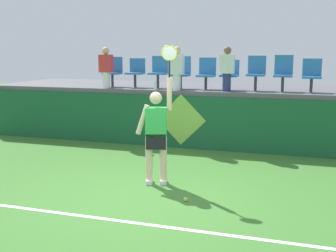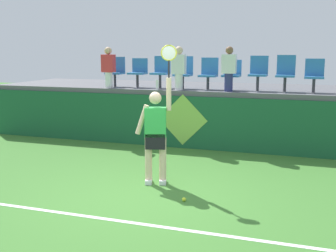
# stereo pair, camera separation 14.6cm
# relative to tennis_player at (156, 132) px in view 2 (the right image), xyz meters

# --- Properties ---
(ground_plane) EXTENTS (40.00, 40.00, 0.00)m
(ground_plane) POSITION_rel_tennis_player_xyz_m (0.10, -0.74, -0.96)
(ground_plane) COLOR #3D752D
(court_back_wall) EXTENTS (12.21, 0.20, 1.31)m
(court_back_wall) POSITION_rel_tennis_player_xyz_m (0.10, 2.96, -0.30)
(court_back_wall) COLOR #195633
(court_back_wall) RESTS_ON ground_plane
(spectator_platform) EXTENTS (12.21, 3.08, 0.12)m
(spectator_platform) POSITION_rel_tennis_player_xyz_m (0.10, 4.45, 0.41)
(spectator_platform) COLOR #56565B
(spectator_platform) RESTS_ON court_back_wall
(court_baseline_stripe) EXTENTS (10.99, 0.08, 0.01)m
(court_baseline_stripe) POSITION_rel_tennis_player_xyz_m (0.10, -1.80, -0.95)
(court_baseline_stripe) COLOR white
(court_baseline_stripe) RESTS_ON ground_plane
(tennis_player) EXTENTS (0.73, 0.36, 2.51)m
(tennis_player) POSITION_rel_tennis_player_xyz_m (0.00, 0.00, 0.00)
(tennis_player) COLOR white
(tennis_player) RESTS_ON ground_plane
(tennis_ball) EXTENTS (0.07, 0.07, 0.07)m
(tennis_ball) POSITION_rel_tennis_player_xyz_m (0.75, -0.74, -0.92)
(tennis_ball) COLOR #D1E533
(tennis_ball) RESTS_ON ground_plane
(water_bottle) EXTENTS (0.08, 0.08, 0.25)m
(water_bottle) POSITION_rel_tennis_player_xyz_m (-1.09, 3.06, 0.59)
(water_bottle) COLOR white
(water_bottle) RESTS_ON spectator_platform
(stadium_chair_0) EXTENTS (0.44, 0.42, 0.81)m
(stadium_chair_0) POSITION_rel_tennis_player_xyz_m (-2.49, 3.59, 0.91)
(stadium_chair_0) COLOR #38383D
(stadium_chair_0) RESTS_ON spectator_platform
(stadium_chair_1) EXTENTS (0.44, 0.42, 0.78)m
(stadium_chair_1) POSITION_rel_tennis_player_xyz_m (-1.82, 3.58, 0.91)
(stadium_chair_1) COLOR #38383D
(stadium_chair_1) RESTS_ON spectator_platform
(stadium_chair_2) EXTENTS (0.44, 0.42, 0.84)m
(stadium_chair_2) POSITION_rel_tennis_player_xyz_m (-1.17, 3.59, 0.93)
(stadium_chair_2) COLOR #38383D
(stadium_chair_2) RESTS_ON spectator_platform
(stadium_chair_3) EXTENTS (0.44, 0.42, 0.84)m
(stadium_chair_3) POSITION_rel_tennis_player_xyz_m (-0.55, 3.59, 0.91)
(stadium_chair_3) COLOR #38383D
(stadium_chair_3) RESTS_ON spectator_platform
(stadium_chair_4) EXTENTS (0.44, 0.42, 0.80)m
(stadium_chair_4) POSITION_rel_tennis_player_xyz_m (0.12, 3.59, 0.90)
(stadium_chair_4) COLOR #38383D
(stadium_chair_4) RESTS_ON spectator_platform
(stadium_chair_5) EXTENTS (0.44, 0.42, 0.75)m
(stadium_chair_5) POSITION_rel_tennis_player_xyz_m (0.71, 3.58, 0.89)
(stadium_chair_5) COLOR #38383D
(stadium_chair_5) RESTS_ON spectator_platform
(stadium_chair_6) EXTENTS (0.44, 0.42, 0.86)m
(stadium_chair_6) POSITION_rel_tennis_player_xyz_m (1.37, 3.59, 0.94)
(stadium_chair_6) COLOR #38383D
(stadium_chair_6) RESTS_ON spectator_platform
(stadium_chair_7) EXTENTS (0.44, 0.42, 0.88)m
(stadium_chair_7) POSITION_rel_tennis_player_xyz_m (2.02, 3.59, 0.94)
(stadium_chair_7) COLOR #38383D
(stadium_chair_7) RESTS_ON spectator_platform
(stadium_chair_8) EXTENTS (0.44, 0.42, 0.79)m
(stadium_chair_8) POSITION_rel_tennis_player_xyz_m (2.67, 3.59, 0.90)
(stadium_chair_8) COLOR #38383D
(stadium_chair_8) RESTS_ON spectator_platform
(spectator_0) EXTENTS (0.34, 0.20, 1.07)m
(spectator_0) POSITION_rel_tennis_player_xyz_m (-2.49, 3.14, 1.03)
(spectator_0) COLOR white
(spectator_0) RESTS_ON spectator_platform
(spectator_1) EXTENTS (0.34, 0.20, 1.08)m
(spectator_1) POSITION_rel_tennis_player_xyz_m (0.71, 3.17, 1.03)
(spectator_1) COLOR navy
(spectator_1) RESTS_ON spectator_platform
(spectator_2) EXTENTS (0.34, 0.20, 1.08)m
(spectator_2) POSITION_rel_tennis_player_xyz_m (-0.55, 3.17, 1.04)
(spectator_2) COLOR white
(spectator_2) RESTS_ON spectator_platform
(wall_signage_mount) EXTENTS (1.27, 0.01, 1.35)m
(wall_signage_mount) POSITION_rel_tennis_player_xyz_m (-0.35, 2.85, -0.95)
(wall_signage_mount) COLOR #195633
(wall_signage_mount) RESTS_ON ground_plane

